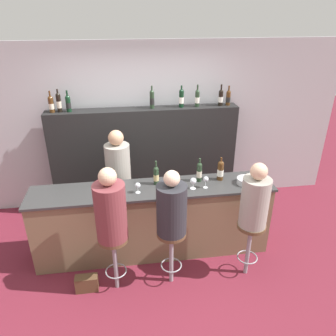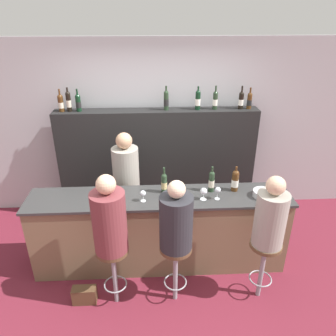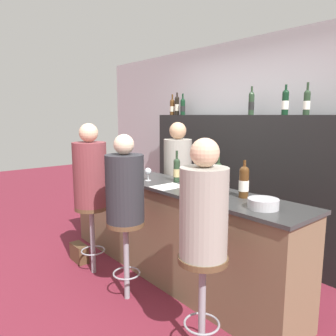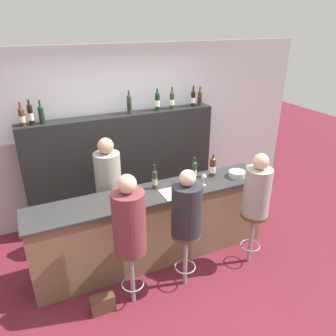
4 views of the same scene
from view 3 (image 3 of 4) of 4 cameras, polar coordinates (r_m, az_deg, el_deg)
ground_plane at (r=3.51m, az=-3.74°, el=-18.94°), size 16.00×16.00×0.00m
wall_back at (r=4.32m, az=14.38°, el=4.19°), size 6.40×0.05×2.60m
bar_counter at (r=3.46m, az=-0.34°, el=-10.46°), size 3.05×0.55×0.98m
back_bar_cabinet at (r=4.20m, az=12.32°, el=-2.36°), size 2.86×0.28×1.66m
wine_bottle_counter_0 at (r=3.32m, az=1.53°, el=-0.30°), size 0.07×0.07×0.32m
wine_bottle_counter_1 at (r=2.93m, az=8.73°, el=-1.53°), size 0.07×0.07×0.32m
wine_bottle_counter_2 at (r=2.76m, az=13.08°, el=-2.33°), size 0.08×0.08×0.31m
wine_bottle_backbar_0 at (r=5.02m, az=0.76°, el=10.60°), size 0.08×0.08×0.31m
wine_bottle_backbar_1 at (r=4.94m, az=1.59°, el=10.84°), size 0.07×0.07×0.33m
wine_bottle_backbar_2 at (r=4.84m, az=2.59°, el=10.65°), size 0.07×0.07×0.30m
wine_bottle_backbar_3 at (r=4.04m, az=14.31°, el=10.90°), size 0.07×0.07×0.33m
wine_bottle_backbar_4 at (r=3.80m, az=19.75°, el=10.76°), size 0.07×0.07×0.32m
wine_bottle_backbar_5 at (r=3.68m, az=23.02°, el=10.53°), size 0.07×0.07×0.33m
wine_glass_0 at (r=3.40m, az=-3.50°, el=-0.62°), size 0.07×0.07×0.13m
wine_glass_1 at (r=2.89m, az=4.55°, el=-2.25°), size 0.08×0.08×0.15m
wine_glass_2 at (r=2.78m, az=6.84°, el=-2.51°), size 0.07×0.07×0.15m
metal_bowl at (r=2.50m, az=16.25°, el=-5.97°), size 0.23×0.23×0.07m
tasting_menu at (r=3.12m, az=-0.02°, el=-3.25°), size 0.21×0.30×0.00m
bar_stool_left at (r=3.54m, az=-13.11°, el=-9.08°), size 0.34×0.34×0.73m
guest_seated_left at (r=3.41m, az=-13.43°, el=-0.52°), size 0.34×0.34×0.84m
bar_stool_middle at (r=3.00m, az=-7.34°, el=-12.28°), size 0.34×0.34×0.73m
guest_seated_middle at (r=2.86m, az=-7.54°, el=-2.99°), size 0.33×0.33×0.76m
bar_stool_right at (r=2.33m, az=6.03°, el=-18.89°), size 0.34×0.34×0.73m
guest_seated_right at (r=2.14m, az=6.26°, el=-6.76°), size 0.32×0.32×0.78m
bartender at (r=4.03m, az=1.67°, el=-4.17°), size 0.34×0.34×1.57m
handbag at (r=4.00m, az=-15.19°, el=-14.05°), size 0.26×0.12×0.20m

